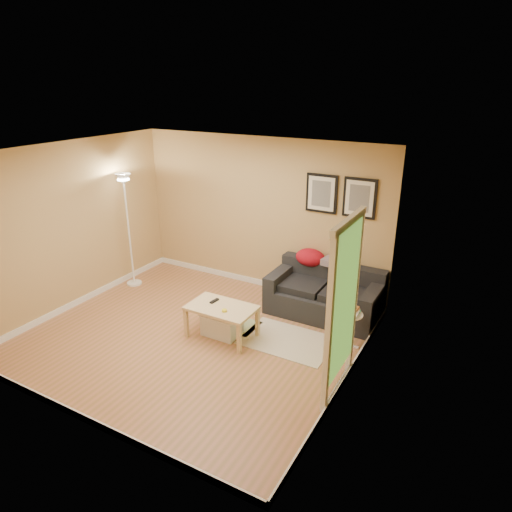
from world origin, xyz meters
The scene contains 25 objects.
floor centered at (0.00, 0.00, 0.00)m, with size 4.50×4.50×0.00m, color #B06D4B.
ceiling centered at (0.00, 0.00, 2.60)m, with size 4.50×4.50×0.00m, color white.
wall_back centered at (0.00, 2.00, 1.30)m, with size 4.50×4.50×0.00m, color tan.
wall_front centered at (0.00, -2.00, 1.30)m, with size 4.50×4.50×0.00m, color tan.
wall_left centered at (-2.25, 0.00, 1.30)m, with size 4.00×4.00×0.00m, color tan.
wall_right centered at (2.25, 0.00, 1.30)m, with size 4.00×4.00×0.00m, color tan.
baseboard_back centered at (0.00, 1.99, 0.05)m, with size 4.50×0.02×0.10m, color white.
baseboard_front centered at (0.00, -1.99, 0.05)m, with size 4.50×0.02×0.10m, color white.
baseboard_left centered at (-2.24, 0.00, 0.05)m, with size 0.02×4.00×0.10m, color white.
baseboard_right centered at (2.24, 0.00, 0.05)m, with size 0.02×4.00×0.10m, color white.
sofa centered at (1.38, 1.53, 0.38)m, with size 1.70×0.90×0.75m, color black, non-canonical shape.
red_throw centered at (1.00, 1.84, 0.77)m, with size 0.48×0.36×0.28m, color #B11028, non-canonical shape.
plaid_throw centered at (1.44, 1.80, 0.78)m, with size 0.42×0.26×0.10m, color #A87562, non-canonical shape.
framed_print_left centered at (1.08, 1.98, 1.80)m, with size 0.50×0.04×0.60m, color black, non-canonical shape.
framed_print_right centered at (1.68, 1.98, 1.80)m, with size 0.50×0.04×0.60m, color black, non-canonical shape.
area_rug centered at (1.23, 0.53, 0.01)m, with size 1.25×0.85×0.01m, color beige.
green_runner centered at (0.34, 0.57, 0.01)m, with size 0.70×0.50×0.01m, color #668C4C.
coffee_table centered at (0.36, 0.20, 0.24)m, with size 0.95×0.58×0.47m, color beige, non-canonical shape.
remote_control centered at (0.18, 0.28, 0.48)m, with size 0.05×0.16×0.02m, color black.
tape_roll centered at (0.47, 0.10, 0.49)m, with size 0.07×0.07×0.03m, color yellow.
storage_bin centered at (0.32, 0.25, 0.16)m, with size 0.53×0.39×0.33m, color white, non-canonical shape.
side_table centered at (2.02, 0.84, 0.25)m, with size 0.33×0.33×0.50m, color white, non-canonical shape.
book_stack centered at (2.02, 0.84, 0.54)m, with size 0.20×0.26×0.08m, color teal, non-canonical shape.
floor_lamp centered at (-2.00, 0.93, 0.95)m, with size 0.26×0.26×2.00m, color white, non-canonical shape.
doorway centered at (2.20, -0.15, 1.02)m, with size 0.12×1.01×2.13m, color white, non-canonical shape.
Camera 1 is at (3.53, -4.51, 3.45)m, focal length 31.93 mm.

